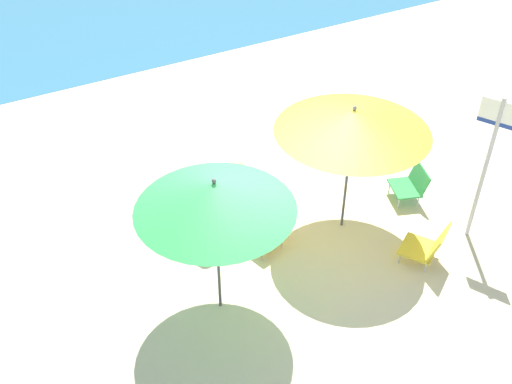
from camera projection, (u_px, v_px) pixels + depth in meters
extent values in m
plane|color=beige|center=(279.00, 256.00, 8.64)|extent=(40.00, 40.00, 0.00)
cylinder|color=#4C4C51|center=(347.00, 171.00, 8.59)|extent=(0.04, 0.04, 2.00)
cone|color=yellow|center=(353.00, 121.00, 8.08)|extent=(2.16, 2.16, 0.32)
sphere|color=#4C4C51|center=(355.00, 108.00, 7.96)|extent=(0.06, 0.06, 0.06)
cylinder|color=#4C4C51|center=(218.00, 249.00, 7.29)|extent=(0.04, 0.04, 2.00)
cone|color=green|center=(215.00, 196.00, 6.80)|extent=(1.90, 1.90, 0.37)
sphere|color=#4C4C51|center=(214.00, 181.00, 6.67)|extent=(0.06, 0.06, 0.06)
cube|color=gold|center=(262.00, 236.00, 8.67)|extent=(0.57, 0.63, 0.03)
cube|color=gold|center=(275.00, 218.00, 8.68)|extent=(0.28, 0.56, 0.41)
cylinder|color=silver|center=(264.00, 255.00, 8.51)|extent=(0.02, 0.02, 0.19)
cylinder|color=silver|center=(243.00, 240.00, 8.76)|extent=(0.02, 0.02, 0.19)
cylinder|color=silver|center=(282.00, 243.00, 8.71)|extent=(0.02, 0.02, 0.19)
cylinder|color=silver|center=(261.00, 229.00, 8.96)|extent=(0.02, 0.02, 0.19)
cube|color=#33934C|center=(405.00, 188.00, 9.57)|extent=(0.58, 0.65, 0.03)
cube|color=#33934C|center=(419.00, 178.00, 9.50)|extent=(0.32, 0.55, 0.33)
cylinder|color=silver|center=(399.00, 203.00, 9.45)|extent=(0.02, 0.02, 0.21)
cylinder|color=silver|center=(389.00, 187.00, 9.79)|extent=(0.02, 0.02, 0.21)
cylinder|color=silver|center=(418.00, 201.00, 9.49)|extent=(0.02, 0.02, 0.21)
cylinder|color=silver|center=(408.00, 185.00, 9.83)|extent=(0.02, 0.02, 0.21)
cube|color=gold|center=(418.00, 248.00, 8.47)|extent=(0.68, 0.66, 0.03)
cube|color=gold|center=(439.00, 243.00, 8.24)|extent=(0.52, 0.40, 0.43)
cylinder|color=silver|center=(399.00, 258.00, 8.47)|extent=(0.02, 0.02, 0.19)
cylinder|color=silver|center=(409.00, 241.00, 8.75)|extent=(0.02, 0.02, 0.19)
cylinder|color=silver|center=(426.00, 267.00, 8.32)|extent=(0.02, 0.02, 0.19)
cylinder|color=silver|center=(434.00, 250.00, 8.60)|extent=(0.02, 0.02, 0.19)
cube|color=silver|center=(229.00, 194.00, 9.45)|extent=(0.47, 0.48, 0.12)
cylinder|color=#DBAD84|center=(221.00, 196.00, 9.59)|extent=(0.12, 0.12, 0.22)
cylinder|color=silver|center=(238.00, 185.00, 9.23)|extent=(0.35, 0.35, 0.48)
sphere|color=#DBAD84|center=(237.00, 167.00, 9.02)|extent=(0.22, 0.22, 0.22)
cube|color=#2D519E|center=(220.00, 234.00, 8.70)|extent=(0.49, 0.49, 0.12)
cylinder|color=#896042|center=(230.00, 241.00, 8.73)|extent=(0.12, 0.12, 0.21)
cylinder|color=#2D519E|center=(207.00, 219.00, 8.60)|extent=(0.33, 0.33, 0.47)
sphere|color=#896042|center=(206.00, 200.00, 8.39)|extent=(0.21, 0.21, 0.21)
cylinder|color=#ADADB2|center=(484.00, 172.00, 8.33)|extent=(0.06, 0.06, 2.29)
cube|color=white|center=(501.00, 114.00, 7.77)|extent=(0.25, 0.51, 0.36)
cube|color=navy|center=(498.00, 124.00, 7.86)|extent=(0.25, 0.51, 0.06)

